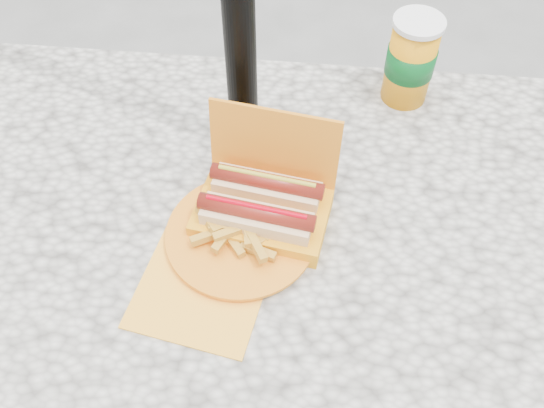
# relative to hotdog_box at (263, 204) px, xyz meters

# --- Properties ---
(ground) EXTENTS (60.00, 60.00, 0.00)m
(ground) POSITION_rel_hotdog_box_xyz_m (-0.05, 0.00, -0.79)
(ground) COLOR slate
(picnic_table) EXTENTS (1.20, 0.80, 0.75)m
(picnic_table) POSITION_rel_hotdog_box_xyz_m (-0.05, 0.00, -0.15)
(picnic_table) COLOR beige
(picnic_table) RESTS_ON ground
(hotdog_box) EXTENTS (0.23, 0.19, 0.17)m
(hotdog_box) POSITION_rel_hotdog_box_xyz_m (0.00, 0.00, 0.00)
(hotdog_box) COLOR orange
(hotdog_box) RESTS_ON picnic_table
(fries_plate) EXTENTS (0.28, 0.33, 0.05)m
(fries_plate) POSITION_rel_hotdog_box_xyz_m (-0.04, -0.05, -0.03)
(fries_plate) COLOR #FEAA2C
(fries_plate) RESTS_ON picnic_table
(soda_cup) EXTENTS (0.09, 0.09, 0.17)m
(soda_cup) POSITION_rel_hotdog_box_xyz_m (0.24, 0.32, 0.05)
(soda_cup) COLOR orange
(soda_cup) RESTS_ON picnic_table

